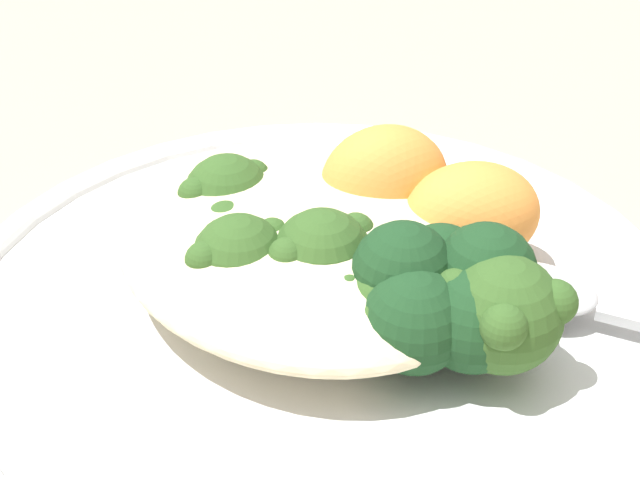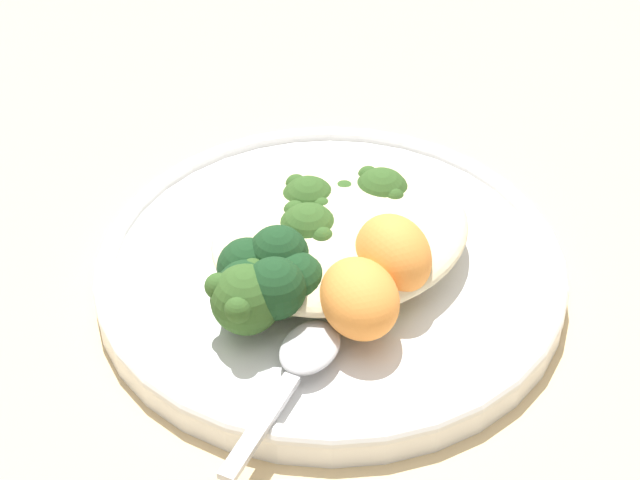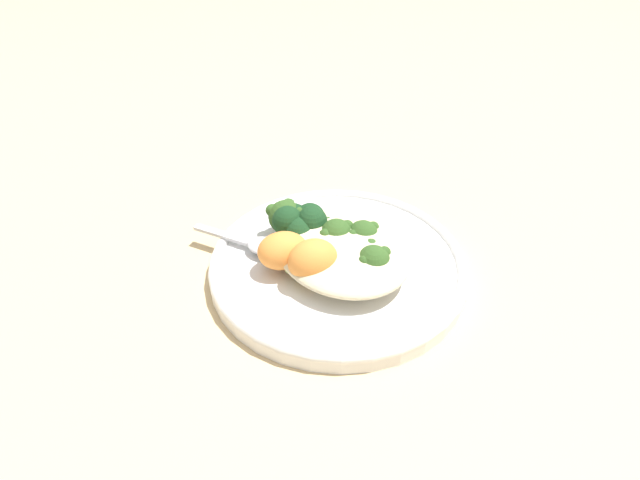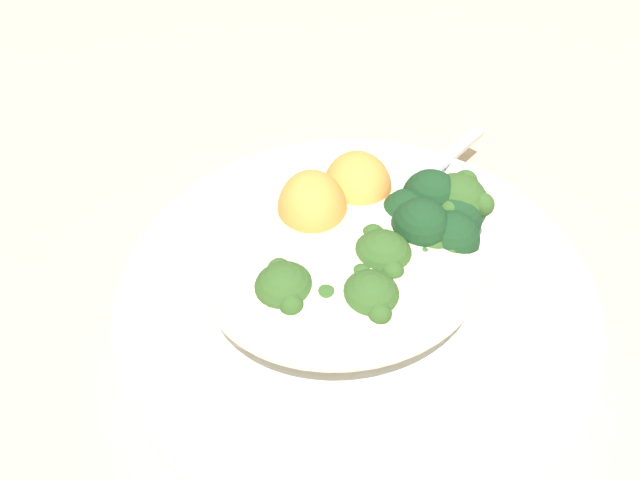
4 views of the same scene
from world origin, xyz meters
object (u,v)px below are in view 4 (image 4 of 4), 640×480
at_px(broccoli_stalk_5, 438,208).
at_px(broccoli_stalk_1, 325,290).
at_px(spoon, 413,183).
at_px(broccoli_stalk_0, 294,276).
at_px(quinoa_mound, 342,261).
at_px(plate, 353,288).
at_px(sweet_potato_chunk_1, 313,210).
at_px(broccoli_stalk_3, 379,256).
at_px(sweet_potato_chunk_0, 357,187).
at_px(kale_tuft, 432,219).
at_px(broccoli_stalk_4, 405,244).
at_px(broccoli_stalk_2, 357,285).

bearing_deg(broccoli_stalk_5, broccoli_stalk_1, -142.05).
bearing_deg(spoon, broccoli_stalk_0, -178.44).
relative_size(quinoa_mound, spoon, 1.47).
distance_m(quinoa_mound, broccoli_stalk_5, 0.07).
relative_size(plate, sweet_potato_chunk_1, 5.40).
relative_size(quinoa_mound, broccoli_stalk_5, 1.43).
relative_size(broccoli_stalk_3, broccoli_stalk_5, 0.82).
height_order(broccoli_stalk_5, sweet_potato_chunk_0, same).
relative_size(broccoli_stalk_3, kale_tuft, 1.46).
height_order(plate, quinoa_mound, quinoa_mound).
relative_size(plate, broccoli_stalk_4, 3.46).
xyz_separation_m(broccoli_stalk_1, broccoli_stalk_2, (0.02, -0.00, 0.00)).
bearing_deg(sweet_potato_chunk_0, broccoli_stalk_2, -109.07).
relative_size(broccoli_stalk_1, kale_tuft, 1.42).
bearing_deg(broccoli_stalk_0, sweet_potato_chunk_0, 165.98).
xyz_separation_m(quinoa_mound, sweet_potato_chunk_0, (0.03, 0.05, 0.01)).
xyz_separation_m(broccoli_stalk_1, sweet_potato_chunk_1, (0.01, 0.05, 0.01)).
height_order(broccoli_stalk_1, broccoli_stalk_4, broccoli_stalk_4).
height_order(quinoa_mound, broccoli_stalk_3, broccoli_stalk_3).
distance_m(quinoa_mound, kale_tuft, 0.06).
relative_size(broccoli_stalk_0, broccoli_stalk_2, 0.98).
height_order(quinoa_mound, broccoli_stalk_4, broccoli_stalk_4).
bearing_deg(broccoli_stalk_3, sweet_potato_chunk_1, -175.51).
bearing_deg(sweet_potato_chunk_1, quinoa_mound, -79.88).
bearing_deg(broccoli_stalk_5, broccoli_stalk_3, -137.54).
relative_size(broccoli_stalk_1, spoon, 0.82).
xyz_separation_m(broccoli_stalk_0, sweet_potato_chunk_1, (0.02, 0.04, 0.01)).
relative_size(broccoli_stalk_0, sweet_potato_chunk_0, 1.92).
bearing_deg(sweet_potato_chunk_0, quinoa_mound, -117.47).
distance_m(broccoli_stalk_2, spoon, 0.11).
distance_m(broccoli_stalk_0, sweet_potato_chunk_1, 0.05).
xyz_separation_m(broccoli_stalk_0, sweet_potato_chunk_0, (0.06, 0.06, 0.00)).
distance_m(broccoli_stalk_1, sweet_potato_chunk_1, 0.05).
bearing_deg(broccoli_stalk_2, broccoli_stalk_5, 116.70).
xyz_separation_m(sweet_potato_chunk_0, sweet_potato_chunk_1, (-0.03, -0.02, 0.00)).
height_order(broccoli_stalk_0, spoon, broccoli_stalk_0).
height_order(broccoli_stalk_1, broccoli_stalk_2, broccoli_stalk_2).
distance_m(broccoli_stalk_2, broccoli_stalk_4, 0.04).
height_order(plate, broccoli_stalk_3, broccoli_stalk_3).
xyz_separation_m(broccoli_stalk_2, kale_tuft, (0.06, 0.03, 0.01)).
distance_m(sweet_potato_chunk_0, sweet_potato_chunk_1, 0.04).
distance_m(sweet_potato_chunk_0, kale_tuft, 0.05).
relative_size(plate, quinoa_mound, 1.77).
bearing_deg(spoon, broccoli_stalk_5, -124.75).
bearing_deg(broccoli_stalk_5, quinoa_mound, -148.73).
height_order(broccoli_stalk_4, sweet_potato_chunk_1, sweet_potato_chunk_1).
bearing_deg(broccoli_stalk_5, broccoli_stalk_4, -132.92).
height_order(plate, broccoli_stalk_5, broccoli_stalk_5).
bearing_deg(broccoli_stalk_2, broccoli_stalk_4, 115.71).
distance_m(quinoa_mound, sweet_potato_chunk_0, 0.06).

